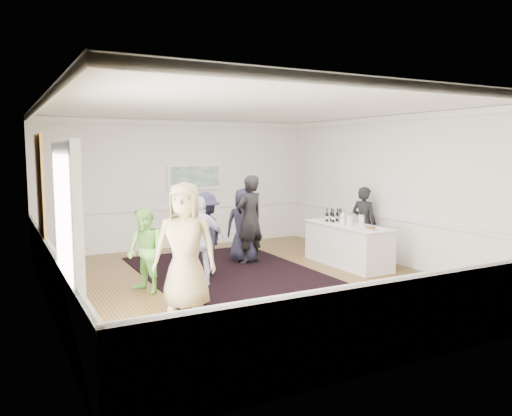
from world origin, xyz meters
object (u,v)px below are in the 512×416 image
bartender (364,223)px  ice_bucket (344,218)px  guest_tan (185,247)px  guest_lilac (201,241)px  serving_table (348,245)px  guest_dark_b (250,220)px  nut_bowl (370,229)px  guest_dark_a (205,235)px  guest_navy (244,225)px  guest_green (145,251)px

bartender → ice_bucket: bartender is taller
guest_tan → guest_lilac: (0.72, 1.17, -0.17)m
bartender → serving_table: bearing=95.7°
guest_dark_b → nut_bowl: (1.68, -1.95, -0.05)m
guest_dark_a → guest_dark_b: bearing=166.5°
guest_dark_b → nut_bowl: guest_dark_b is taller
guest_navy → guest_dark_a: bearing=71.9°
ice_bucket → guest_lilac: bearing=-175.9°
bartender → guest_navy: (-2.56, 0.96, -0.00)m
bartender → guest_tan: bearing=88.2°
guest_lilac → guest_navy: bearing=-135.2°
guest_dark_a → nut_bowl: bearing=116.8°
guest_tan → guest_green: 1.26m
guest_green → guest_navy: (2.57, 1.37, 0.08)m
guest_tan → guest_green: guest_tan is taller
guest_dark_a → bartender: bearing=138.8°
bartender → guest_lilac: bearing=75.9°
ice_bucket → nut_bowl: (-0.12, -0.99, -0.08)m
guest_green → guest_lilac: guest_lilac is taller
guest_lilac → guest_dark_a: 0.68m
serving_table → guest_dark_a: 3.13m
guest_tan → guest_dark_b: bearing=76.6°
guest_lilac → guest_dark_b: size_ratio=0.85×
guest_tan → guest_green: size_ratio=1.34×
serving_table → nut_bowl: 0.96m
serving_table → guest_green: 4.40m
guest_lilac → ice_bucket: bearing=-173.0°
guest_green → nut_bowl: bearing=58.8°
guest_tan → ice_bucket: 4.35m
guest_green → guest_lilac: 1.01m
bartender → ice_bucket: 0.76m
guest_dark_b → guest_navy: bearing=-92.9°
bartender → nut_bowl: 1.45m
bartender → guest_navy: bartender is taller
guest_navy → guest_tan: bearing=87.5°
guest_lilac → guest_tan: bearing=61.5°
guest_dark_a → guest_navy: guest_dark_a is taller
guest_navy → ice_bucket: bearing=-173.1°
guest_tan → guest_dark_b: guest_tan is taller
guest_dark_a → guest_dark_b: 1.43m
serving_table → nut_bowl: nut_bowl is taller
guest_tan → guest_green: (-0.29, 1.20, -0.25)m
guest_dark_a → nut_bowl: size_ratio=6.93×
guest_dark_b → serving_table: bearing=130.7°
guest_green → ice_bucket: 4.42m
serving_table → bartender: (0.73, 0.36, 0.38)m
guest_green → nut_bowl: guest_green is taller
serving_table → guest_dark_a: guest_dark_a is taller
bartender → guest_tan: 5.10m
guest_lilac → nut_bowl: bearing=170.2°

